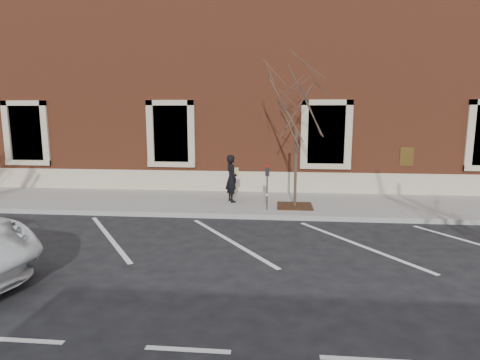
# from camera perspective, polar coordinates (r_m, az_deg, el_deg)

# --- Properties ---
(ground) EXTENTS (120.00, 120.00, 0.00)m
(ground) POSITION_cam_1_polar(r_m,az_deg,el_deg) (12.46, -0.26, -5.46)
(ground) COLOR #28282B
(ground) RESTS_ON ground
(sidewalk_near) EXTENTS (40.00, 3.50, 0.15)m
(sidewalk_near) POSITION_cam_1_polar(r_m,az_deg,el_deg) (14.13, 0.44, -3.32)
(sidewalk_near) COLOR #A09B96
(sidewalk_near) RESTS_ON ground
(curb_near) EXTENTS (40.00, 0.12, 0.15)m
(curb_near) POSITION_cam_1_polar(r_m,az_deg,el_deg) (12.39, -0.29, -5.18)
(curb_near) COLOR #9E9E99
(curb_near) RESTS_ON ground
(parking_stripes) EXTENTS (28.00, 4.40, 0.01)m
(parking_stripes) POSITION_cam_1_polar(r_m,az_deg,el_deg) (10.36, -1.49, -8.60)
(parking_stripes) COLOR silver
(parking_stripes) RESTS_ON ground
(building_civic) EXTENTS (40.00, 8.62, 8.00)m
(building_civic) POSITION_cam_1_polar(r_m,az_deg,el_deg) (19.76, 2.01, 11.82)
(building_civic) COLOR brown
(building_civic) RESTS_ON ground
(man) EXTENTS (0.62, 0.71, 1.64)m
(man) POSITION_cam_1_polar(r_m,az_deg,el_deg) (13.89, -1.22, 0.23)
(man) COLOR black
(man) RESTS_ON sidewalk_near
(parking_meter) EXTENTS (0.13, 0.10, 1.45)m
(parking_meter) POSITION_cam_1_polar(r_m,az_deg,el_deg) (12.75, 3.89, 0.18)
(parking_meter) COLOR #595B60
(parking_meter) RESTS_ON sidewalk_near
(tree_grate) EXTENTS (1.15, 1.15, 0.03)m
(tree_grate) POSITION_cam_1_polar(r_m,az_deg,el_deg) (13.45, 7.79, -3.68)
(tree_grate) COLOR #422215
(tree_grate) RESTS_ON sidewalk_near
(sapling) EXTENTS (2.76, 2.76, 4.60)m
(sapling) POSITION_cam_1_polar(r_m,az_deg,el_deg) (13.10, 8.11, 10.09)
(sapling) COLOR #4C3E2E
(sapling) RESTS_ON sidewalk_near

